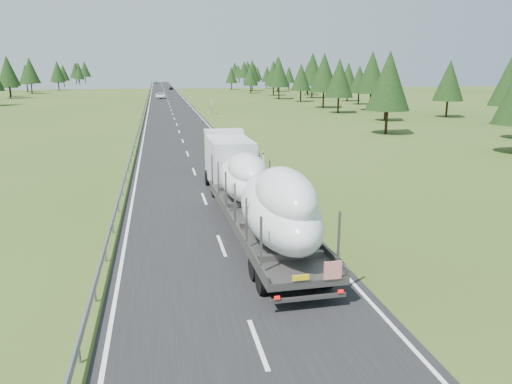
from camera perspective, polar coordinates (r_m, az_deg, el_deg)
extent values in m
plane|color=#354A18|center=(16.22, 0.22, -17.00)|extent=(400.00, 400.00, 0.00)
cube|color=black|center=(113.97, -9.81, 9.61)|extent=(10.00, 400.00, 0.02)
cube|color=slate|center=(113.92, -12.53, 9.78)|extent=(0.08, 400.00, 0.32)
cylinder|color=slate|center=(16.04, -19.59, -17.02)|extent=(0.10, 0.10, 0.60)
cube|color=silver|center=(45.28, 0.86, 4.02)|extent=(0.12, 0.07, 1.00)
cube|color=black|center=(45.23, 0.86, 4.42)|extent=(0.13, 0.08, 0.12)
cube|color=silver|center=(94.41, -5.50, 9.18)|extent=(0.12, 0.07, 1.00)
cube|color=black|center=(94.39, -5.50, 9.37)|extent=(0.13, 0.08, 0.12)
cube|color=silver|center=(144.14, -7.52, 10.77)|extent=(0.12, 0.07, 1.00)
cube|color=black|center=(144.12, -7.53, 10.90)|extent=(0.13, 0.08, 0.12)
cube|color=silver|center=(194.01, -8.52, 11.54)|extent=(0.12, 0.07, 1.00)
cube|color=black|center=(194.00, -8.52, 11.64)|extent=(0.13, 0.08, 0.12)
cube|color=silver|center=(243.93, -9.10, 12.00)|extent=(0.12, 0.07, 1.00)
cube|color=black|center=(243.92, -9.11, 12.07)|extent=(0.13, 0.08, 0.12)
cube|color=silver|center=(293.88, -9.49, 12.29)|extent=(0.12, 0.07, 1.00)
cube|color=black|center=(293.87, -9.50, 12.36)|extent=(0.13, 0.08, 0.12)
cube|color=silver|center=(343.84, -9.77, 12.51)|extent=(0.12, 0.07, 1.00)
cube|color=black|center=(343.84, -9.77, 12.56)|extent=(0.13, 0.08, 0.12)
cylinder|color=slate|center=(94.44, -5.08, 9.49)|extent=(0.08, 0.08, 2.00)
cube|color=silver|center=(94.37, -5.09, 10.10)|extent=(0.05, 0.90, 1.20)
cylinder|color=black|center=(84.18, 26.57, 8.01)|extent=(0.36, 0.36, 3.37)
cone|color=black|center=(83.94, 26.92, 11.18)|extent=(5.24, 5.24, 7.02)
cylinder|color=black|center=(93.64, 20.97, 9.00)|extent=(0.36, 0.36, 3.32)
cone|color=black|center=(93.42, 21.22, 11.82)|extent=(5.17, 5.17, 6.93)
cylinder|color=black|center=(104.69, 12.94, 10.18)|extent=(0.36, 0.36, 3.97)
cone|color=black|center=(104.50, 13.11, 13.19)|extent=(6.18, 6.18, 8.28)
cylinder|color=black|center=(121.47, 11.63, 10.51)|extent=(0.36, 0.36, 3.06)
cone|color=black|center=(121.31, 11.73, 12.51)|extent=(4.76, 4.76, 6.38)
cylinder|color=black|center=(132.52, 10.40, 10.90)|extent=(0.36, 0.36, 3.34)
cone|color=black|center=(132.37, 10.49, 12.90)|extent=(5.19, 5.19, 6.96)
cylinder|color=black|center=(146.03, 6.42, 11.49)|extent=(0.36, 0.36, 4.31)
cone|color=black|center=(145.90, 6.49, 13.84)|extent=(6.70, 6.70, 8.97)
cylinder|color=black|center=(160.23, 5.94, 11.57)|extent=(0.36, 0.36, 3.47)
cone|color=black|center=(160.10, 5.98, 13.29)|extent=(5.40, 5.40, 7.23)
cylinder|color=black|center=(170.65, 5.85, 11.65)|extent=(0.36, 0.36, 3.05)
cone|color=black|center=(170.53, 5.88, 13.07)|extent=(4.74, 4.74, 6.34)
cylinder|color=black|center=(184.44, 2.48, 12.07)|extent=(0.36, 0.36, 4.27)
cone|color=black|center=(184.34, 2.50, 13.91)|extent=(6.64, 6.64, 8.89)
cylinder|color=black|center=(199.96, 3.77, 12.03)|extent=(0.36, 0.36, 3.08)
cone|color=black|center=(199.86, 3.79, 13.25)|extent=(4.78, 4.78, 6.41)
cylinder|color=black|center=(211.08, 1.26, 12.16)|extent=(0.36, 0.36, 3.09)
cone|color=black|center=(210.99, 1.26, 13.33)|extent=(4.81, 4.81, 6.44)
cylinder|color=black|center=(225.95, 2.21, 12.29)|extent=(0.36, 0.36, 3.21)
cone|color=black|center=(225.86, 2.22, 13.42)|extent=(4.99, 4.99, 6.69)
cylinder|color=black|center=(242.67, 0.14, 12.40)|extent=(0.36, 0.36, 3.08)
cone|color=black|center=(242.59, 0.14, 13.41)|extent=(4.80, 4.80, 6.42)
cylinder|color=black|center=(255.30, -1.37, 12.59)|extent=(0.36, 0.36, 4.05)
cone|color=black|center=(255.22, -1.37, 13.85)|extent=(6.30, 6.30, 8.44)
cylinder|color=black|center=(271.09, -0.18, 12.62)|extent=(0.36, 0.36, 3.58)
cone|color=black|center=(271.01, -0.18, 13.67)|extent=(5.56, 5.56, 7.45)
cylinder|color=black|center=(280.97, -0.95, 12.73)|extent=(0.36, 0.36, 4.19)
cone|color=black|center=(280.90, -0.95, 13.92)|extent=(6.52, 6.52, 8.73)
cylinder|color=black|center=(298.52, -1.91, 12.68)|extent=(0.36, 0.36, 2.90)
cone|color=black|center=(298.45, -1.92, 13.45)|extent=(4.52, 4.52, 6.05)
cylinder|color=black|center=(309.15, -2.06, 12.78)|extent=(0.36, 0.36, 3.55)
cone|color=black|center=(309.09, -2.06, 13.70)|extent=(5.52, 5.52, 7.40)
cylinder|color=black|center=(320.67, -2.44, 12.87)|extent=(0.36, 0.36, 4.07)
cone|color=black|center=(320.60, -2.46, 13.88)|extent=(6.33, 6.33, 8.48)
cylinder|color=black|center=(67.29, 14.68, 7.97)|extent=(0.36, 0.36, 3.59)
cone|color=black|center=(66.99, 14.95, 12.21)|extent=(5.58, 5.58, 7.48)
cylinder|color=black|center=(84.24, 14.55, 8.93)|extent=(0.36, 0.36, 3.09)
cone|color=black|center=(84.00, 14.73, 11.85)|extent=(4.80, 4.80, 6.43)
cylinder|color=black|center=(97.27, 9.38, 9.92)|extent=(0.36, 0.36, 3.45)
cone|color=black|center=(97.06, 9.50, 12.74)|extent=(5.37, 5.37, 7.19)
cylinder|color=black|center=(109.66, 7.70, 10.55)|extent=(0.36, 0.36, 3.93)
cone|color=black|center=(109.48, 7.79, 13.40)|extent=(6.11, 6.11, 8.19)
cylinder|color=black|center=(129.21, 5.12, 10.97)|extent=(0.36, 0.36, 3.24)
cone|color=black|center=(129.06, 5.17, 12.97)|extent=(5.04, 5.04, 6.75)
cylinder|color=black|center=(139.83, 2.63, 11.35)|extent=(0.36, 0.36, 3.78)
cone|color=black|center=(139.69, 2.65, 13.50)|extent=(5.87, 5.87, 7.87)
cylinder|color=black|center=(157.75, 1.99, 11.62)|extent=(0.36, 0.36, 3.60)
cone|color=black|center=(157.63, 2.01, 13.44)|extent=(5.59, 5.59, 7.49)
cylinder|color=black|center=(171.46, -0.59, 11.72)|extent=(0.36, 0.36, 2.99)
cone|color=black|center=(171.35, -0.60, 13.11)|extent=(4.66, 4.66, 6.24)
cylinder|color=black|center=(189.56, -0.44, 12.07)|extent=(0.36, 0.36, 3.86)
cone|color=black|center=(189.45, -0.44, 13.69)|extent=(6.01, 6.01, 8.05)
cylinder|color=black|center=(200.97, -2.82, 12.04)|extent=(0.36, 0.36, 2.98)
cone|color=black|center=(200.87, -2.84, 13.22)|extent=(4.64, 4.64, 6.21)
cylinder|color=black|center=(158.55, -26.31, 10.30)|extent=(0.36, 0.36, 4.01)
cone|color=black|center=(158.43, -26.53, 12.30)|extent=(6.24, 6.24, 8.35)
cylinder|color=black|center=(168.92, -26.25, 10.29)|extent=(0.36, 0.36, 3.06)
cone|color=black|center=(168.80, -26.41, 11.72)|extent=(4.76, 4.76, 6.37)
cylinder|color=black|center=(183.88, -24.27, 10.83)|extent=(0.36, 0.36, 4.00)
cone|color=black|center=(183.77, -24.44, 12.55)|extent=(6.22, 6.22, 8.33)
cylinder|color=black|center=(198.56, -24.68, 10.83)|extent=(0.36, 0.36, 3.28)
cone|color=black|center=(198.46, -24.82, 12.14)|extent=(5.11, 5.11, 6.84)
cylinder|color=black|center=(209.48, -21.63, 11.28)|extent=(0.36, 0.36, 3.74)
cone|color=black|center=(209.39, -21.76, 12.70)|extent=(5.82, 5.82, 7.80)
cylinder|color=black|center=(223.42, -21.61, 11.28)|extent=(0.36, 0.36, 2.89)
cone|color=black|center=(223.34, -21.71, 12.31)|extent=(4.50, 4.50, 6.03)
cylinder|color=black|center=(241.39, -21.08, 11.52)|extent=(0.36, 0.36, 3.36)
cone|color=black|center=(241.31, -21.18, 12.62)|extent=(5.23, 5.23, 7.00)
cylinder|color=black|center=(255.60, -21.64, 11.53)|extent=(0.36, 0.36, 3.13)
cone|color=black|center=(255.52, -21.73, 12.50)|extent=(4.87, 4.87, 6.52)
cylinder|color=black|center=(268.82, -19.51, 11.80)|extent=(0.36, 0.36, 3.24)
cone|color=black|center=(268.74, -19.59, 12.75)|extent=(5.03, 5.03, 6.74)
cylinder|color=black|center=(279.53, -19.85, 11.88)|extent=(0.36, 0.36, 3.80)
cone|color=black|center=(279.46, -19.94, 12.96)|extent=(5.92, 5.92, 7.92)
cylinder|color=black|center=(297.13, -18.91, 12.06)|extent=(0.36, 0.36, 4.10)
cone|color=black|center=(297.06, -19.00, 13.16)|extent=(6.38, 6.38, 8.55)
cylinder|color=black|center=(308.31, -19.55, 12.04)|extent=(0.36, 0.36, 3.89)
cone|color=black|center=(308.24, -19.64, 13.04)|extent=(6.05, 6.05, 8.10)
cylinder|color=black|center=(320.21, -19.67, 12.08)|extent=(0.36, 0.36, 3.95)
cone|color=black|center=(320.15, -19.75, 13.06)|extent=(6.15, 6.15, 8.24)
cube|color=silver|center=(34.57, -3.04, 3.58)|extent=(2.90, 5.61, 3.10)
cube|color=black|center=(37.24, -3.67, 5.19)|extent=(2.55, 0.15, 1.55)
cube|color=silver|center=(36.70, -3.62, 6.89)|extent=(2.80, 1.39, 0.33)
cube|color=#585653|center=(33.80, -2.74, 0.75)|extent=(2.85, 3.39, 0.28)
cylinder|color=black|center=(36.67, -5.42, 1.67)|extent=(0.41, 1.12, 1.11)
cylinder|color=black|center=(37.00, -1.49, 1.83)|extent=(0.41, 1.12, 1.11)
cylinder|color=black|center=(33.23, -4.81, 0.38)|extent=(0.41, 1.12, 1.11)
cylinder|color=black|center=(33.59, -0.48, 0.58)|extent=(0.41, 1.12, 1.11)
cube|color=#585653|center=(24.73, 0.45, -3.24)|extent=(3.35, 15.58, 0.29)
cube|color=#585653|center=(24.41, -2.95, -2.82)|extent=(0.43, 15.51, 0.27)
cube|color=#585653|center=(24.97, 3.77, -2.44)|extent=(0.43, 15.51, 0.27)
cube|color=#585653|center=(17.89, 0.08, -6.05)|extent=(0.08, 0.08, 2.11)
cube|color=#585653|center=(18.66, 9.04, -5.38)|extent=(0.08, 0.08, 2.11)
cube|color=#585653|center=(20.37, -1.37, -3.53)|extent=(0.08, 0.08, 2.11)
cube|color=#585653|center=(21.04, 6.57, -3.04)|extent=(0.08, 0.08, 2.11)
cube|color=#585653|center=(22.89, -2.50, -1.56)|extent=(0.08, 0.08, 2.11)
cube|color=#585653|center=(23.49, 4.63, -1.18)|extent=(0.08, 0.08, 2.11)
cube|color=#585653|center=(25.44, -3.40, 0.02)|extent=(0.08, 0.08, 2.11)
cube|color=#585653|center=(25.98, 3.05, 0.32)|extent=(0.08, 0.08, 2.11)
cube|color=#585653|center=(28.01, -4.14, 1.31)|extent=(0.08, 0.08, 2.11)
cube|color=#585653|center=(28.50, 1.75, 1.57)|extent=(0.08, 0.08, 2.11)
cube|color=#585653|center=(30.59, -4.75, 2.39)|extent=(0.08, 0.08, 2.11)
cube|color=#585653|center=(31.04, 0.67, 2.61)|extent=(0.08, 0.08, 2.11)
cylinder|color=black|center=(19.17, 0.44, -10.00)|extent=(0.47, 1.12, 1.11)
cylinder|color=black|center=(19.76, 7.48, -9.37)|extent=(0.47, 1.12, 1.11)
cylinder|color=black|center=(20.37, -0.31, -8.51)|extent=(0.47, 1.12, 1.11)
cylinder|color=black|center=(20.93, 6.33, -7.97)|extent=(0.47, 1.12, 1.11)
cube|color=#585653|center=(17.95, 5.46, -12.01)|extent=(2.77, 0.20, 0.13)
cube|color=red|center=(17.71, 8.22, -8.92)|extent=(0.67, 0.06, 0.67)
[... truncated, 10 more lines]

